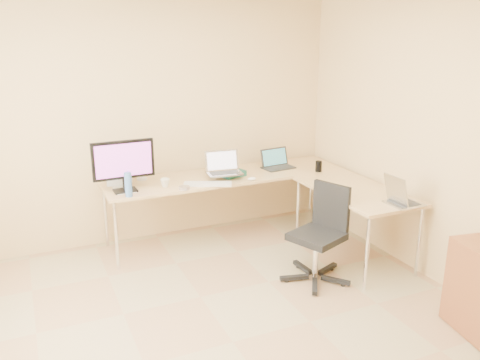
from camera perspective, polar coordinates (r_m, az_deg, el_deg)
name	(u,v)px	position (r m, az deg, el deg)	size (l,w,h in m)	color
floor	(233,342)	(3.93, -0.82, -18.05)	(4.50, 4.50, 0.00)	tan
wall_back	(149,122)	(5.45, -10.34, 6.56)	(4.50, 4.50, 0.00)	#DBBA7E
wall_right	(462,147)	(4.58, 24.04, 3.44)	(4.50, 4.50, 0.00)	#DBBA7E
desk_main	(227,206)	(5.54, -1.52, -3.03)	(2.65, 0.70, 0.73)	tan
desk_return	(354,224)	(5.19, 12.88, -4.89)	(0.70, 1.30, 0.73)	tan
monitor	(124,166)	(4.93, -13.16, 1.56)	(0.60, 0.19, 0.51)	black
book_stack	(228,172)	(5.43, -1.41, 0.94)	(0.25, 0.34, 0.06)	#1B5747
laptop_center	(224,163)	(5.23, -1.83, 1.95)	(0.36, 0.28, 0.23)	#B5B5BB
laptop_black	(278,159)	(5.67, 4.42, 2.43)	(0.35, 0.26, 0.22)	#272727
keyboard	(208,184)	(5.08, -3.72, -0.46)	(0.49, 0.14, 0.02)	silver
mouse	(252,179)	(5.22, 1.37, 0.14)	(0.09, 0.06, 0.03)	white
mug	(165,183)	(5.05, -8.57, -0.31)	(0.09, 0.09, 0.09)	beige
cd_stack	(184,188)	(4.97, -6.38, -0.89)	(0.11, 0.11, 0.03)	silver
water_bottle	(128,184)	(4.81, -12.66, -0.49)	(0.07, 0.07, 0.24)	#436DAC
papers	(124,190)	(5.04, -13.08, -1.09)	(0.19, 0.27, 0.01)	white
white_box	(120,180)	(5.25, -13.61, 0.04)	(0.24, 0.17, 0.09)	silver
desk_fan	(141,166)	(5.31, -11.25, 1.64)	(0.24, 0.24, 0.31)	silver
black_cup	(319,166)	(5.60, 8.97, 1.55)	(0.07, 0.07, 0.12)	black
laptop_return	(405,192)	(4.72, 18.36, -1.33)	(0.27, 0.34, 0.23)	#B0B0B0
office_chair	(317,230)	(4.61, 8.80, -5.67)	(0.54, 0.54, 0.91)	black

